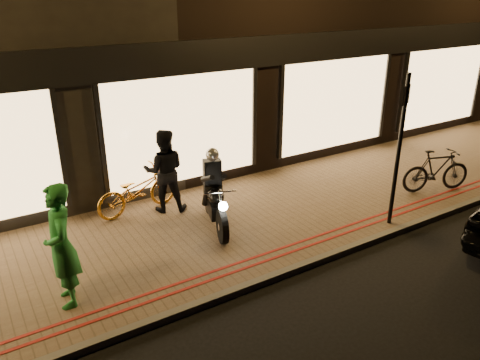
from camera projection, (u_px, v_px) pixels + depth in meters
name	position (u px, v px, depth m)	size (l,w,h in m)	color
ground	(289.00, 276.00, 7.91)	(90.00, 90.00, 0.00)	black
sidewalk	(229.00, 226.00, 9.46)	(50.00, 4.00, 0.12)	brown
kerb_stone	(288.00, 272.00, 7.93)	(50.00, 0.14, 0.12)	#59544C
red_kerb_lines	(271.00, 255.00, 8.30)	(50.00, 0.26, 0.01)	maroon
motorcycle	(215.00, 197.00, 9.12)	(0.82, 1.89, 1.59)	black
sign_post	(400.00, 144.00, 8.82)	(0.33, 0.17, 3.00)	black
bicycle_gold	(137.00, 191.00, 9.76)	(0.63, 1.82, 0.95)	orange
bicycle_dark	(436.00, 170.00, 10.76)	(0.47, 1.68, 1.01)	black
person_green	(61.00, 246.00, 6.73)	(0.70, 0.46, 1.91)	#20792E
person_dark	(164.00, 171.00, 9.68)	(0.86, 0.67, 1.77)	black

